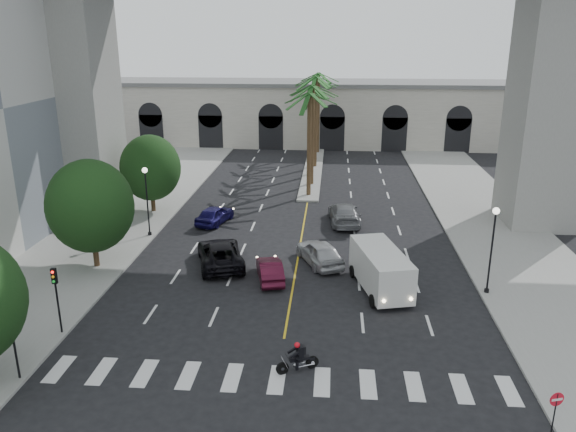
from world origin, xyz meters
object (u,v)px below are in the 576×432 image
Objects in this scene: motorcycle_rider at (299,358)px; car_c at (220,254)px; traffic_signal_far at (56,290)px; car_a at (320,252)px; pedestrian_a at (0,288)px; car_b at (270,270)px; car_d at (344,214)px; cargo_van at (381,269)px; car_e at (215,215)px; traffic_signal_near at (12,330)px; do_not_enter_sign at (555,408)px; lamp_post_right at (492,243)px; lamp_post_left_far at (147,196)px.

car_c is (-5.94, 11.81, 0.14)m from motorcycle_rider.
traffic_signal_far is 0.76× the size of car_a.
motorcycle_rider is 1.10× the size of pedestrian_a.
car_b is (-2.41, 9.75, -0.00)m from motorcycle_rider.
cargo_van reaches higher than car_d.
cargo_van reaches higher than pedestrian_a.
car_e is (-10.39, -0.90, -0.08)m from car_d.
traffic_signal_near is 4.00m from traffic_signal_far.
lamp_post_right is at bearing 69.86° from do_not_enter_sign.
lamp_post_right reaches higher than car_d.
traffic_signal_near is 15.05m from car_c.
traffic_signal_far reaches higher than car_e.
car_b is 1.75× the size of do_not_enter_sign.
car_b is 0.69× the size of car_c.
motorcycle_rider is at bearing 90.97° from car_b.
car_c is 1.05× the size of car_d.
car_c is (-6.53, -0.76, 0.00)m from car_a.
traffic_signal_far is 5.90m from pedestrian_a.
traffic_signal_near reaches higher than car_a.
lamp_post_left_far is 2.31× the size of do_not_enter_sign.
traffic_signal_near is 0.62× the size of car_c.
pedestrian_a is (-19.42, -16.01, 0.21)m from car_d.
traffic_signal_far is 1.92× the size of motorcycle_rider.
lamp_post_left_far is at bearing 90.31° from traffic_signal_near.
car_d is at bearing 16.87° from lamp_post_left_far.
car_a is (12.90, -4.17, -2.41)m from lamp_post_left_far.
traffic_signal_far is at bearing -89.60° from lamp_post_left_far.
traffic_signal_far reaches higher than car_b.
car_d is (14.52, 22.93, -1.70)m from traffic_signal_near.
car_a is 0.76× the size of cargo_van.
traffic_signal_far is 11.57m from car_c.
lamp_post_right is 1.12× the size of car_a.
lamp_post_right is at bearing -19.33° from lamp_post_left_far.
car_e is 30.11m from do_not_enter_sign.
cargo_van reaches higher than car_a.
pedestrian_a is (-27.60, -3.57, -2.20)m from lamp_post_right.
motorcycle_rider is at bearing -10.38° from traffic_signal_far.
car_c is 1.36× the size of car_e.
cargo_van is at bearing 32.57° from traffic_signal_near.
motorcycle_rider reaches higher than car_e.
traffic_signal_far is at bearing 147.66° from do_not_enter_sign.
cargo_van is (16.60, -7.96, -1.82)m from lamp_post_left_far.
lamp_post_right is at bearing -14.34° from cargo_van.
motorcycle_rider is at bearing 63.32° from car_a.
lamp_post_right reaches higher than traffic_signal_near.
car_b is at bearing 114.77° from do_not_enter_sign.
pedestrian_a is at bearing -172.62° from lamp_post_right.
lamp_post_right is at bearing 152.51° from car_c.
car_b is at bearing 19.17° from car_a.
lamp_post_left_far is 1.12× the size of car_a.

